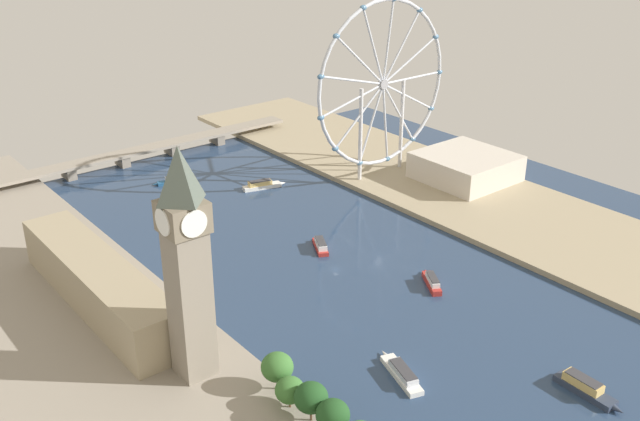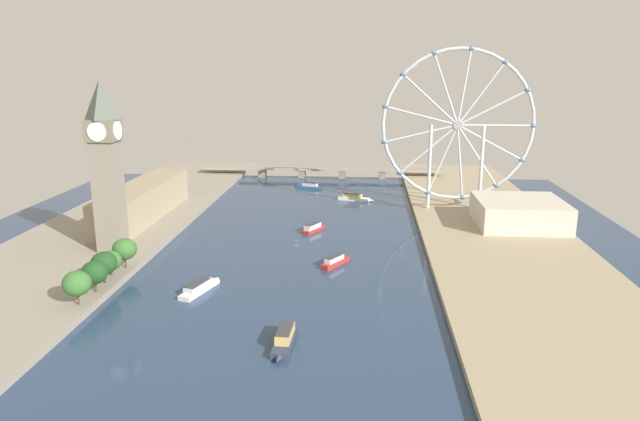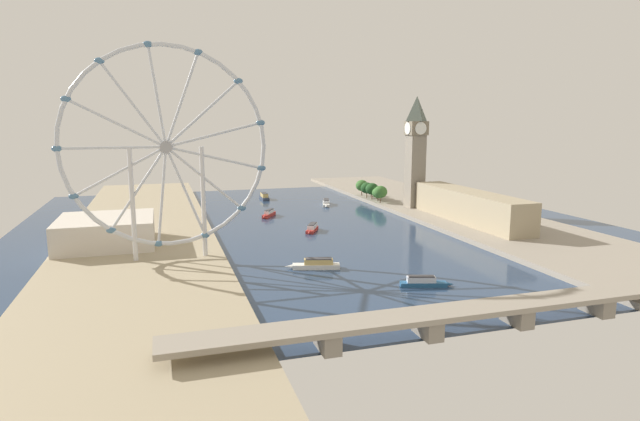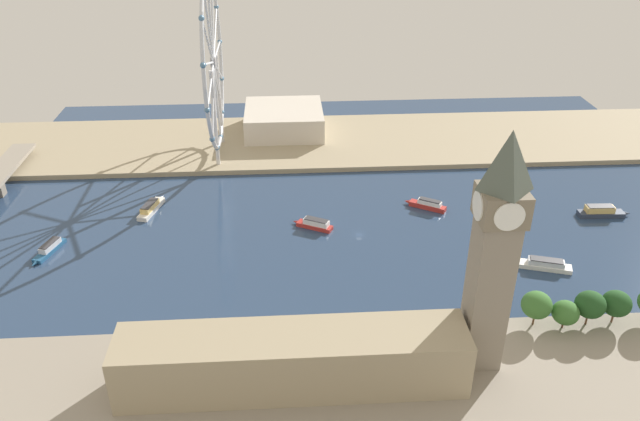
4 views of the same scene
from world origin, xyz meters
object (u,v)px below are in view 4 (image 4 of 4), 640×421
parliament_block (293,360)px  ferris_wheel (213,63)px  riverside_hall (284,120)px  tour_boat_5 (601,212)px  tour_boat_2 (427,205)px  tour_boat_0 (49,249)px  tour_boat_1 (315,224)px  tour_boat_3 (543,264)px  tour_boat_4 (151,207)px  clock_tower (494,252)px

parliament_block → ferris_wheel: size_ratio=1.10×
ferris_wheel → riverside_hall: size_ratio=2.09×
tour_boat_5 → tour_boat_2: bearing=173.1°
ferris_wheel → riverside_hall: 72.54m
parliament_block → tour_boat_5: size_ratio=4.28×
tour_boat_0 → tour_boat_5: bearing=110.6°
parliament_block → riverside_hall: bearing=0.0°
tour_boat_1 → tour_boat_3: (-43.06, -102.59, -0.21)m
tour_boat_0 → tour_boat_4: 56.69m
tour_boat_2 → tour_boat_3: (-60.12, -40.85, -0.23)m
clock_tower → tour_boat_4: clock_tower is taller
tour_boat_2 → tour_boat_5: bearing=-157.3°
riverside_hall → tour_boat_1: 128.61m
tour_boat_0 → ferris_wheel: bearing=162.7°
parliament_block → tour_boat_3: size_ratio=4.04×
riverside_hall → tour_boat_3: bearing=-145.7°
ferris_wheel → tour_boat_0: ferris_wheel is taller
riverside_hall → tour_boat_1: riverside_hall is taller
parliament_block → tour_boat_0: 150.62m
clock_tower → tour_boat_5: (106.80, -97.64, -47.30)m
riverside_hall → tour_boat_2: (-110.50, -75.61, -8.82)m
parliament_block → tour_boat_4: bearing=28.2°
tour_boat_1 → tour_boat_5: size_ratio=0.75×
tour_boat_3 → tour_boat_4: tour_boat_4 is taller
tour_boat_4 → riverside_hall: bearing=-19.9°
ferris_wheel → tour_boat_1: 122.38m
parliament_block → tour_boat_3: parliament_block is taller
tour_boat_2 → tour_boat_4: size_ratio=0.77×
tour_boat_4 → tour_boat_0: bearing=147.6°
ferris_wheel → riverside_hall: (34.59, -40.74, -49.05)m
tour_boat_0 → tour_boat_2: (32.11, -189.83, 0.26)m
riverside_hall → tour_boat_5: 207.57m
riverside_hall → tour_boat_2: riverside_hall is taller
tour_boat_5 → parliament_block: bearing=-143.1°
parliament_block → tour_boat_5: parliament_block is taller
clock_tower → ferris_wheel: size_ratio=0.83×
tour_boat_5 → riverside_hall: bearing=145.1°
parliament_block → tour_boat_1: (112.39, -13.77, -11.63)m
tour_boat_4 → parliament_block: bearing=-136.9°
parliament_block → ferris_wheel: 214.43m
ferris_wheel → tour_boat_0: (-108.02, 73.48, -58.13)m
clock_tower → tour_boat_3: (60.97, -48.44, -47.81)m
ferris_wheel → tour_boat_5: bearing=-113.6°
riverside_hall → tour_boat_0: bearing=141.3°
ferris_wheel → tour_boat_0: bearing=145.8°
ferris_wheel → tour_boat_2: ferris_wheel is taller
ferris_wheel → tour_boat_3: 215.85m
tour_boat_0 → tour_boat_1: bearing=113.7°
riverside_hall → tour_boat_0: 182.93m
tour_boat_5 → clock_tower: bearing=-130.4°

